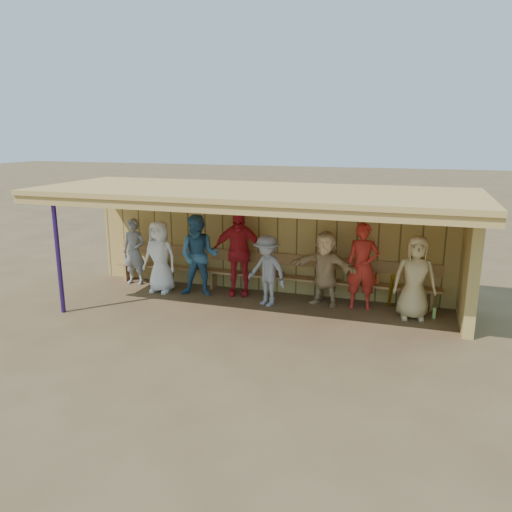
# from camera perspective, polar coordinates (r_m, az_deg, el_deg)

# --- Properties ---
(ground) EXTENTS (90.00, 90.00, 0.00)m
(ground) POSITION_cam_1_polar(r_m,az_deg,el_deg) (10.54, -0.59, -5.99)
(ground) COLOR brown
(ground) RESTS_ON ground
(player_a) EXTENTS (0.59, 0.39, 1.61)m
(player_a) POSITION_cam_1_polar(r_m,az_deg,el_deg) (12.36, -13.74, 0.49)
(player_a) COLOR gray
(player_a) RESTS_ON ground
(player_b) EXTENTS (0.83, 0.56, 1.66)m
(player_b) POSITION_cam_1_polar(r_m,az_deg,el_deg) (11.61, -10.93, -0.08)
(player_b) COLOR white
(player_b) RESTS_ON ground
(player_c) EXTENTS (1.01, 0.85, 1.84)m
(player_c) POSITION_cam_1_polar(r_m,az_deg,el_deg) (11.19, -6.55, 0.03)
(player_c) COLOR teal
(player_c) RESTS_ON ground
(player_d) EXTENTS (1.22, 0.69, 1.97)m
(player_d) POSITION_cam_1_polar(r_m,az_deg,el_deg) (11.17, -2.06, 0.43)
(player_d) COLOR red
(player_d) RESTS_ON ground
(player_e) EXTENTS (1.13, 0.92, 1.52)m
(player_e) POSITION_cam_1_polar(r_m,az_deg,el_deg) (10.52, 1.26, -1.69)
(player_e) COLOR gray
(player_e) RESTS_ON ground
(player_f) EXTENTS (1.56, 0.80, 1.61)m
(player_f) POSITION_cam_1_polar(r_m,az_deg,el_deg) (10.64, 7.89, -1.38)
(player_f) COLOR #DFB67D
(player_f) RESTS_ON ground
(player_g) EXTENTS (0.70, 0.50, 1.81)m
(player_g) POSITION_cam_1_polar(r_m,az_deg,el_deg) (10.52, 12.07, -1.16)
(player_g) COLOR red
(player_g) RESTS_ON ground
(player_h) EXTENTS (0.88, 0.64, 1.67)m
(player_h) POSITION_cam_1_polar(r_m,az_deg,el_deg) (10.23, 17.71, -2.36)
(player_h) COLOR tan
(player_h) RESTS_ON ground
(dugout_structure) EXTENTS (8.80, 3.20, 2.50)m
(dugout_structure) POSITION_cam_1_polar(r_m,az_deg,el_deg) (10.62, 2.56, 3.64)
(dugout_structure) COLOR tan
(dugout_structure) RESTS_ON ground
(bench) EXTENTS (7.60, 0.34, 0.93)m
(bench) POSITION_cam_1_polar(r_m,az_deg,el_deg) (11.39, 1.18, -1.67)
(bench) COLOR #AC804A
(bench) RESTS_ON ground
(dugout_equipment) EXTENTS (6.50, 0.62, 0.80)m
(dugout_equipment) POSITION_cam_1_polar(r_m,az_deg,el_deg) (11.44, -1.50, -1.80)
(dugout_equipment) COLOR gold
(dugout_equipment) RESTS_ON ground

